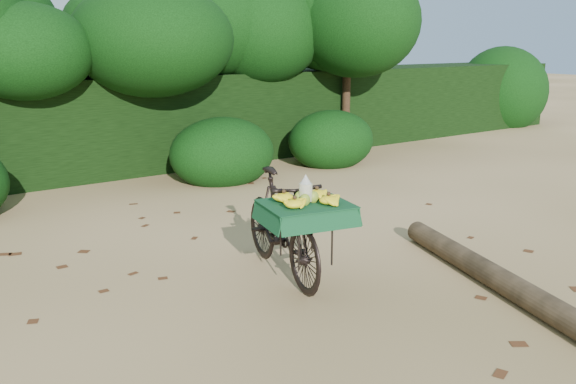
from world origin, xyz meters
TOP-DOWN VIEW (x-y plane):
  - ground at (0.00, 0.00)m, footprint 80.00×80.00m
  - vendor_bicycle at (-0.23, -0.05)m, footprint 1.04×1.97m
  - fallen_log at (1.30, -1.67)m, footprint 1.29×3.31m
  - hedge_backdrop at (0.00, 6.30)m, footprint 26.00×1.80m
  - tree_row at (-0.65, 5.50)m, footprint 14.50×2.00m
  - bush_clumps at (0.50, 4.30)m, footprint 8.80×1.70m
  - leaf_litter at (0.00, 0.65)m, footprint 7.00×7.30m

SIDE VIEW (x-z plane):
  - ground at x=0.00m, z-range 0.00..0.00m
  - leaf_litter at x=0.00m, z-range 0.00..0.01m
  - fallen_log at x=1.30m, z-range 0.00..0.25m
  - bush_clumps at x=0.50m, z-range 0.00..0.90m
  - vendor_bicycle at x=-0.23m, z-range 0.01..1.15m
  - hedge_backdrop at x=0.00m, z-range 0.00..1.80m
  - tree_row at x=-0.65m, z-range 0.00..4.00m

